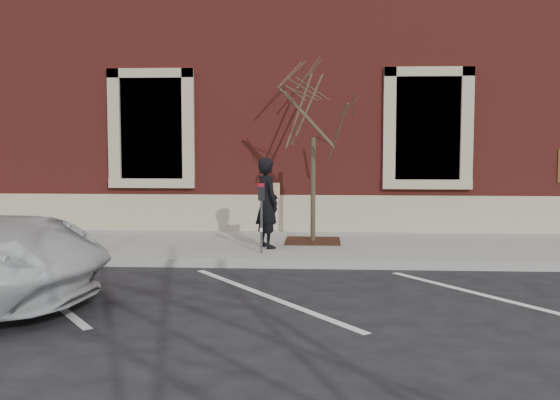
{
  "coord_description": "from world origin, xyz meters",
  "views": [
    {
      "loc": [
        0.75,
        -11.76,
        2.21
      ],
      "look_at": [
        0.0,
        0.6,
        1.1
      ],
      "focal_mm": 45.0,
      "sensor_mm": 36.0,
      "label": 1
    }
  ],
  "objects": [
    {
      "name": "tree_grate",
      "position": [
        0.57,
        2.0,
        0.16
      ],
      "size": [
        1.08,
        1.08,
        0.03
      ],
      "primitive_type": "cube",
      "color": "#3A1A12",
      "rests_on": "sidewalk_near"
    },
    {
      "name": "curb_near",
      "position": [
        0.0,
        -0.05,
        0.07
      ],
      "size": [
        40.0,
        0.12,
        0.15
      ],
      "primitive_type": "cube",
      "color": "#9E9E99",
      "rests_on": "ground"
    },
    {
      "name": "ground",
      "position": [
        0.0,
        0.0,
        0.0
      ],
      "size": [
        120.0,
        120.0,
        0.0
      ],
      "primitive_type": "plane",
      "color": "#28282B",
      "rests_on": "ground"
    },
    {
      "name": "sidewalk_near",
      "position": [
        0.0,
        1.75,
        0.07
      ],
      "size": [
        40.0,
        3.5,
        0.15
      ],
      "primitive_type": "cube",
      "color": "gray",
      "rests_on": "ground"
    },
    {
      "name": "building_civic",
      "position": [
        0.0,
        7.74,
        4.0
      ],
      "size": [
        40.0,
        8.62,
        8.0
      ],
      "color": "maroon",
      "rests_on": "ground"
    },
    {
      "name": "parking_meter",
      "position": [
        -0.33,
        0.56,
        1.02
      ],
      "size": [
        0.11,
        0.09,
        1.25
      ],
      "rotation": [
        0.0,
        0.0,
        0.38
      ],
      "color": "#595B60",
      "rests_on": "sidewalk_near"
    },
    {
      "name": "man",
      "position": [
        -0.27,
        1.18,
        0.99
      ],
      "size": [
        0.66,
        0.73,
        1.69
      ],
      "primitive_type": "imported",
      "rotation": [
        0.0,
        0.0,
        2.09
      ],
      "color": "black",
      "rests_on": "sidewalk_near"
    },
    {
      "name": "parking_stripes",
      "position": [
        0.0,
        -2.2,
        0.0
      ],
      "size": [
        28.0,
        4.4,
        0.01
      ],
      "primitive_type": null,
      "color": "silver",
      "rests_on": "ground"
    },
    {
      "name": "sapling",
      "position": [
        0.57,
        2.0,
        2.77
      ],
      "size": [
        2.24,
        2.24,
        3.74
      ],
      "color": "#493E2C",
      "rests_on": "sidewalk_near"
    }
  ]
}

